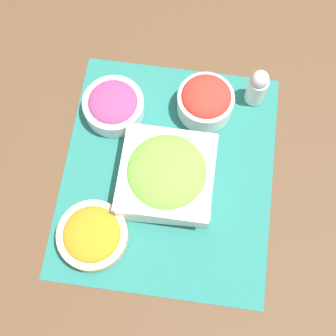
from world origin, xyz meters
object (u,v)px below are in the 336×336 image
at_px(carrot_bowl, 92,235).
at_px(pepper_shaker, 257,87).
at_px(onion_bowl, 113,105).
at_px(lettuce_bowl, 165,175).
at_px(tomato_bowl, 206,100).

height_order(carrot_bowl, pepper_shaker, pepper_shaker).
bearing_deg(onion_bowl, lettuce_bowl, 42.30).
bearing_deg(lettuce_bowl, carrot_bowl, -42.36).
bearing_deg(tomato_bowl, carrot_bowl, -30.54).
bearing_deg(pepper_shaker, lettuce_bowl, -37.11).
height_order(tomato_bowl, onion_bowl, tomato_bowl).
relative_size(onion_bowl, carrot_bowl, 0.94).
relative_size(lettuce_bowl, pepper_shaker, 1.90).
bearing_deg(pepper_shaker, carrot_bowl, -39.22).
height_order(onion_bowl, pepper_shaker, pepper_shaker).
relative_size(lettuce_bowl, onion_bowl, 1.45).
bearing_deg(lettuce_bowl, pepper_shaker, 142.89).
bearing_deg(tomato_bowl, onion_bowl, -80.67).
height_order(tomato_bowl, pepper_shaker, pepper_shaker).
height_order(lettuce_bowl, carrot_bowl, lettuce_bowl).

